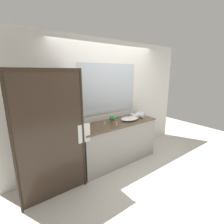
{
  "coord_description": "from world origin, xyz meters",
  "views": [
    {
      "loc": [
        -2.08,
        -2.58,
        1.95
      ],
      "look_at": [
        -0.15,
        0.0,
        1.15
      ],
      "focal_mm": 26.26,
      "sensor_mm": 36.0,
      "label": 1
    }
  ],
  "objects_px": {
    "potted_plant": "(112,119)",
    "soap_dish": "(87,126)",
    "rolled_towel_far_edge": "(134,116)",
    "faucet": "(124,116)",
    "amenity_bottle_shampoo": "(116,124)",
    "rolled_towel_middle": "(140,115)",
    "sink_basin": "(130,119)",
    "amenity_bottle_body_wash": "(105,123)",
    "rolled_towel_near_edge": "(142,114)"
  },
  "relations": [
    {
      "from": "faucet",
      "to": "rolled_towel_far_edge",
      "type": "height_order",
      "value": "faucet"
    },
    {
      "from": "soap_dish",
      "to": "rolled_towel_far_edge",
      "type": "relative_size",
      "value": 0.41
    },
    {
      "from": "sink_basin",
      "to": "rolled_towel_near_edge",
      "type": "xyz_separation_m",
      "value": [
        0.44,
        0.05,
        0.02
      ]
    },
    {
      "from": "faucet",
      "to": "potted_plant",
      "type": "distance_m",
      "value": 0.43
    },
    {
      "from": "rolled_towel_middle",
      "to": "rolled_towel_near_edge",
      "type": "bearing_deg",
      "value": 21.5
    },
    {
      "from": "amenity_bottle_body_wash",
      "to": "rolled_towel_middle",
      "type": "distance_m",
      "value": 0.96
    },
    {
      "from": "faucet",
      "to": "amenity_bottle_shampoo",
      "type": "relative_size",
      "value": 1.81
    },
    {
      "from": "amenity_bottle_shampoo",
      "to": "rolled_towel_far_edge",
      "type": "bearing_deg",
      "value": 16.72
    },
    {
      "from": "rolled_towel_near_edge",
      "to": "rolled_towel_middle",
      "type": "xyz_separation_m",
      "value": [
        -0.11,
        -0.04,
        -0.0
      ]
    },
    {
      "from": "faucet",
      "to": "rolled_towel_far_edge",
      "type": "distance_m",
      "value": 0.24
    },
    {
      "from": "soap_dish",
      "to": "rolled_towel_far_edge",
      "type": "distance_m",
      "value": 1.19
    },
    {
      "from": "sink_basin",
      "to": "amenity_bottle_body_wash",
      "type": "height_order",
      "value": "amenity_bottle_body_wash"
    },
    {
      "from": "potted_plant",
      "to": "rolled_towel_far_edge",
      "type": "bearing_deg",
      "value": -0.72
    },
    {
      "from": "sink_basin",
      "to": "faucet",
      "type": "bearing_deg",
      "value": 90.0
    },
    {
      "from": "faucet",
      "to": "soap_dish",
      "type": "relative_size",
      "value": 1.7
    },
    {
      "from": "rolled_towel_near_edge",
      "to": "faucet",
      "type": "bearing_deg",
      "value": 164.46
    },
    {
      "from": "amenity_bottle_body_wash",
      "to": "rolled_towel_middle",
      "type": "bearing_deg",
      "value": -2.83
    },
    {
      "from": "amenity_bottle_body_wash",
      "to": "amenity_bottle_shampoo",
      "type": "height_order",
      "value": "amenity_bottle_shampoo"
    },
    {
      "from": "sink_basin",
      "to": "rolled_towel_far_edge",
      "type": "height_order",
      "value": "rolled_towel_far_edge"
    },
    {
      "from": "rolled_towel_near_edge",
      "to": "rolled_towel_far_edge",
      "type": "height_order",
      "value": "rolled_towel_near_edge"
    },
    {
      "from": "amenity_bottle_body_wash",
      "to": "rolled_towel_near_edge",
      "type": "relative_size",
      "value": 0.42
    },
    {
      "from": "soap_dish",
      "to": "sink_basin",
      "type": "bearing_deg",
      "value": -10.45
    },
    {
      "from": "sink_basin",
      "to": "rolled_towel_middle",
      "type": "relative_size",
      "value": 2.23
    },
    {
      "from": "soap_dish",
      "to": "rolled_towel_middle",
      "type": "distance_m",
      "value": 1.31
    },
    {
      "from": "potted_plant",
      "to": "rolled_towel_near_edge",
      "type": "relative_size",
      "value": 0.8
    },
    {
      "from": "faucet",
      "to": "potted_plant",
      "type": "xyz_separation_m",
      "value": [
        -0.41,
        -0.09,
        0.04
      ]
    },
    {
      "from": "amenity_bottle_body_wash",
      "to": "rolled_towel_near_edge",
      "type": "height_order",
      "value": "rolled_towel_near_edge"
    },
    {
      "from": "rolled_towel_middle",
      "to": "soap_dish",
      "type": "bearing_deg",
      "value": 172.34
    },
    {
      "from": "potted_plant",
      "to": "soap_dish",
      "type": "xyz_separation_m",
      "value": [
        -0.55,
        0.1,
        -0.07
      ]
    },
    {
      "from": "potted_plant",
      "to": "rolled_towel_far_edge",
      "type": "height_order",
      "value": "potted_plant"
    },
    {
      "from": "soap_dish",
      "to": "rolled_towel_far_edge",
      "type": "bearing_deg",
      "value": -5.1
    },
    {
      "from": "amenity_bottle_body_wash",
      "to": "rolled_towel_near_edge",
      "type": "distance_m",
      "value": 1.07
    },
    {
      "from": "potted_plant",
      "to": "rolled_towel_far_edge",
      "type": "relative_size",
      "value": 0.6
    },
    {
      "from": "amenity_bottle_body_wash",
      "to": "rolled_towel_far_edge",
      "type": "relative_size",
      "value": 0.32
    },
    {
      "from": "potted_plant",
      "to": "amenity_bottle_body_wash",
      "type": "distance_m",
      "value": 0.22
    },
    {
      "from": "faucet",
      "to": "soap_dish",
      "type": "bearing_deg",
      "value": 179.48
    },
    {
      "from": "sink_basin",
      "to": "amenity_bottle_body_wash",
      "type": "distance_m",
      "value": 0.63
    },
    {
      "from": "potted_plant",
      "to": "rolled_towel_middle",
      "type": "xyz_separation_m",
      "value": [
        0.75,
        -0.08,
        -0.03
      ]
    },
    {
      "from": "faucet",
      "to": "potted_plant",
      "type": "height_order",
      "value": "potted_plant"
    },
    {
      "from": "sink_basin",
      "to": "rolled_towel_middle",
      "type": "height_order",
      "value": "rolled_towel_middle"
    },
    {
      "from": "sink_basin",
      "to": "potted_plant",
      "type": "height_order",
      "value": "potted_plant"
    },
    {
      "from": "rolled_towel_near_edge",
      "to": "rolled_towel_far_edge",
      "type": "bearing_deg",
      "value": 173.45
    },
    {
      "from": "amenity_bottle_shampoo",
      "to": "rolled_towel_near_edge",
      "type": "distance_m",
      "value": 0.94
    },
    {
      "from": "amenity_bottle_shampoo",
      "to": "rolled_towel_middle",
      "type": "bearing_deg",
      "value": 9.96
    },
    {
      "from": "amenity_bottle_shampoo",
      "to": "rolled_towel_far_edge",
      "type": "xyz_separation_m",
      "value": [
        0.7,
        0.21,
        0.0
      ]
    },
    {
      "from": "sink_basin",
      "to": "amenity_bottle_body_wash",
      "type": "xyz_separation_m",
      "value": [
        -0.63,
        0.05,
        0.0
      ]
    },
    {
      "from": "potted_plant",
      "to": "sink_basin",
      "type": "bearing_deg",
      "value": -10.98
    },
    {
      "from": "rolled_towel_middle",
      "to": "rolled_towel_far_edge",
      "type": "xyz_separation_m",
      "value": [
        -0.11,
        0.07,
        -0.01
      ]
    },
    {
      "from": "soap_dish",
      "to": "amenity_bottle_shampoo",
      "type": "relative_size",
      "value": 1.06
    },
    {
      "from": "sink_basin",
      "to": "amenity_bottle_shampoo",
      "type": "height_order",
      "value": "amenity_bottle_shampoo"
    }
  ]
}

